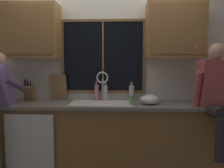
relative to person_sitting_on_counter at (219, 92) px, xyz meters
The scene contains 22 objects.
back_wall 1.49m from the person_sitting_on_counter, 154.83° to the left, with size 5.97×0.12×2.55m, color silver.
window_glass 1.56m from the person_sitting_on_counter, 158.01° to the left, with size 1.10×0.02×0.95m, color black.
window_frame_top 1.76m from the person_sitting_on_counter, 158.37° to the left, with size 1.17×0.02×0.04m, color brown.
window_frame_bottom 1.50m from the person_sitting_on_counter, 158.37° to the left, with size 1.17×0.02×0.04m, color brown.
window_frame_left 2.08m from the person_sitting_on_counter, 164.26° to the left, with size 0.04×0.02×0.95m, color brown.
window_frame_right 1.08m from the person_sitting_on_counter, 146.21° to the left, with size 0.04×0.02×0.95m, color brown.
window_mullion_center 1.56m from the person_sitting_on_counter, 158.44° to the left, with size 0.02×0.02×0.95m, color brown.
lower_cabinet_run 1.52m from the person_sitting_on_counter, 168.19° to the left, with size 3.57×0.58×0.88m, color olive.
countertop 1.38m from the person_sitting_on_counter, 169.01° to the left, with size 3.63×0.62×0.04m, color slate.
dishwasher_front 2.33m from the person_sitting_on_counter, behind, with size 0.60×0.02×0.74m, color white.
upper_cabinet_left 2.50m from the person_sitting_on_counter, behind, with size 0.75×0.36×0.72m.
upper_cabinet_right 0.96m from the person_sitting_on_counter, 137.70° to the left, with size 0.75×0.36×0.72m.
sink 1.45m from the person_sitting_on_counter, 169.01° to the left, with size 0.80×0.46×0.21m.
faucet 1.46m from the person_sitting_on_counter, 161.98° to the left, with size 0.18×0.09×0.40m.
person_sitting_on_counter is the anchor object (origin of this frame).
knife_block 2.42m from the person_sitting_on_counter, behind, with size 0.12×0.18×0.32m.
cutting_board 2.07m from the person_sitting_on_counter, 166.50° to the left, with size 0.23×0.02×0.36m, color #997047.
mixing_bowl 0.81m from the person_sitting_on_counter, 163.90° to the left, with size 0.25×0.25×0.13m, color silver.
soap_dispenser 1.02m from the person_sitting_on_counter, behind, with size 0.06×0.07×0.17m.
bottle_green_glass 1.12m from the person_sitting_on_counter, 153.29° to the left, with size 0.07×0.07×0.26m.
bottle_tall_clear 1.43m from the person_sitting_on_counter, 161.15° to the left, with size 0.05×0.05×0.28m.
bottle_amber_small 1.56m from the person_sitting_on_counter, 161.44° to the left, with size 0.06×0.06×0.28m.
Camera 1 is at (0.25, -3.48, 1.48)m, focal length 39.83 mm.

